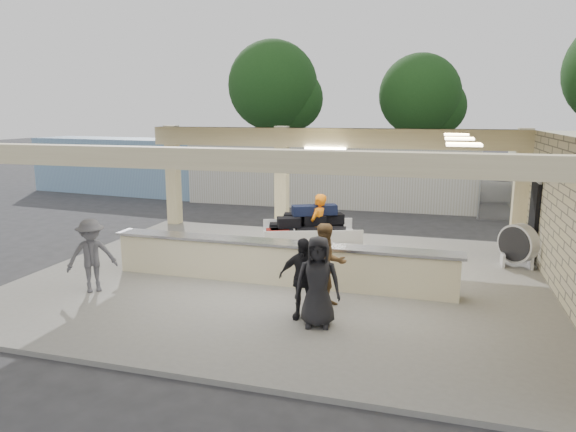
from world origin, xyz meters
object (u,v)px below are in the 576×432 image
(car_dark, at_px, (532,185))
(container_white, at_px, (329,174))
(baggage_counter, at_px, (278,262))
(car_white_a, at_px, (512,186))
(passenger_c, at_px, (92,256))
(drum_fan, at_px, (518,244))
(passenger_d, at_px, (318,282))
(passenger_b, at_px, (303,278))
(passenger_a, at_px, (326,265))
(container_blue, at_px, (132,166))
(baggage_handler, at_px, (318,227))
(luggage_cart, at_px, (308,230))

(car_dark, relative_size, container_white, 0.34)
(baggage_counter, relative_size, car_white_a, 1.56)
(passenger_c, distance_m, car_white_a, 18.68)
(drum_fan, xyz_separation_m, car_white_a, (1.18, 10.88, 0.06))
(baggage_counter, xyz_separation_m, passenger_d, (1.43, -2.14, 0.36))
(passenger_b, relative_size, car_white_a, 0.30)
(passenger_a, xyz_separation_m, passenger_b, (-0.31, -0.74, -0.07))
(passenger_a, height_order, container_white, container_white)
(passenger_b, height_order, passenger_d, passenger_d)
(drum_fan, height_order, container_white, container_white)
(car_dark, bearing_deg, passenger_b, 173.22)
(passenger_c, bearing_deg, drum_fan, -17.02)
(drum_fan, bearing_deg, container_blue, -164.22)
(passenger_b, distance_m, container_blue, 18.34)
(passenger_c, bearing_deg, baggage_handler, -1.23)
(passenger_a, relative_size, container_white, 0.14)
(luggage_cart, xyz_separation_m, passenger_b, (0.88, -3.96, 0.00))
(passenger_a, xyz_separation_m, container_white, (-2.48, 12.26, 0.37))
(passenger_b, bearing_deg, luggage_cart, 102.41)
(luggage_cart, height_order, passenger_d, passenger_d)
(passenger_b, height_order, container_white, container_white)
(car_dark, bearing_deg, passenger_d, 174.61)
(baggage_handler, bearing_deg, car_dark, 166.99)
(drum_fan, bearing_deg, car_white_a, 126.99)
(drum_fan, xyz_separation_m, car_dark, (2.14, 11.75, 0.00))
(baggage_handler, xyz_separation_m, passenger_a, (0.91, -3.25, -0.03))
(passenger_a, xyz_separation_m, passenger_c, (-5.11, -0.58, -0.04))
(baggage_counter, distance_m, baggage_handler, 2.22)
(passenger_a, bearing_deg, baggage_handler, 74.43)
(passenger_c, relative_size, car_white_a, 0.31)
(drum_fan, relative_size, passenger_a, 0.65)
(baggage_counter, bearing_deg, passenger_a, -39.31)
(container_blue, bearing_deg, baggage_counter, -40.32)
(luggage_cart, xyz_separation_m, car_white_a, (6.49, 11.71, -0.14))
(baggage_counter, bearing_deg, car_white_a, 64.16)
(passenger_b, bearing_deg, drum_fan, 47.17)
(baggage_counter, xyz_separation_m, car_white_a, (6.68, 13.80, 0.17))
(passenger_c, relative_size, passenger_d, 0.96)
(passenger_c, bearing_deg, car_white_a, 12.47)
(passenger_c, height_order, car_white_a, passenger_c)
(container_white, bearing_deg, baggage_handler, -81.12)
(luggage_cart, distance_m, car_dark, 14.62)
(luggage_cart, distance_m, container_blue, 14.97)
(baggage_counter, distance_m, passenger_c, 4.12)
(car_dark, height_order, container_white, container_white)
(passenger_a, distance_m, passenger_d, 1.02)
(baggage_handler, bearing_deg, passenger_d, 29.56)
(luggage_cart, distance_m, passenger_b, 4.06)
(car_white_a, relative_size, car_dark, 1.26)
(passenger_d, bearing_deg, passenger_c, 164.92)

